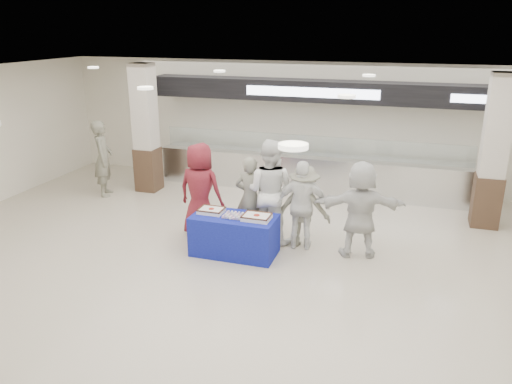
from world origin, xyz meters
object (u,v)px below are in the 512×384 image
(display_table, at_px, (234,235))
(sheet_cake_left, at_px, (211,210))
(chef_tall, at_px, (270,191))
(civilian_white, at_px, (360,209))
(cupcake_tray, at_px, (233,215))
(chef_short, at_px, (303,206))
(soldier_a, at_px, (250,198))
(soldier_bg, at_px, (103,158))
(civilian_maroon, at_px, (200,190))
(sheet_cake_right, at_px, (257,217))
(soldier_b, at_px, (304,206))

(display_table, distance_m, sheet_cake_left, 0.63)
(chef_tall, height_order, civilian_white, chef_tall)
(cupcake_tray, relative_size, chef_short, 0.20)
(soldier_a, xyz_separation_m, soldier_bg, (-4.29, 1.43, 0.10))
(chef_short, bearing_deg, civilian_maroon, -8.16)
(sheet_cake_right, distance_m, soldier_a, 0.92)
(soldier_a, bearing_deg, civilian_maroon, 9.07)
(sheet_cake_left, xyz_separation_m, chef_tall, (0.90, 0.76, 0.22))
(civilian_white, relative_size, soldier_bg, 0.96)
(sheet_cake_right, xyz_separation_m, chef_short, (0.69, 0.66, 0.06))
(soldier_a, relative_size, chef_tall, 0.82)
(chef_short, bearing_deg, cupcake_tray, 22.61)
(display_table, relative_size, civilian_maroon, 0.81)
(civilian_maroon, bearing_deg, chef_tall, -168.21)
(display_table, xyz_separation_m, sheet_cake_right, (0.44, -0.02, 0.43))
(display_table, distance_m, cupcake_tray, 0.41)
(chef_tall, bearing_deg, cupcake_tray, 67.14)
(sheet_cake_left, height_order, chef_short, chef_short)
(chef_tall, distance_m, civilian_white, 1.77)
(civilian_maroon, distance_m, soldier_a, 1.01)
(sheet_cake_left, distance_m, chef_tall, 1.20)
(sheet_cake_right, xyz_separation_m, chef_tall, (-0.00, 0.84, 0.22))
(display_table, height_order, cupcake_tray, cupcake_tray)
(display_table, bearing_deg, civilian_white, 16.37)
(sheet_cake_right, xyz_separation_m, civilian_white, (1.75, 0.66, 0.10))
(chef_short, relative_size, soldier_bg, 0.92)
(display_table, bearing_deg, cupcake_tray, -103.41)
(sheet_cake_right, xyz_separation_m, soldier_bg, (-4.69, 2.27, 0.14))
(sheet_cake_left, distance_m, civilian_white, 2.73)
(civilian_white, bearing_deg, chef_short, -13.21)
(sheet_cake_left, bearing_deg, chef_tall, 40.21)
(sheet_cake_left, bearing_deg, civilian_maroon, 128.89)
(display_table, height_order, soldier_b, soldier_b)
(chef_tall, height_order, soldier_bg, chef_tall)
(chef_tall, relative_size, soldier_b, 1.28)
(soldier_a, bearing_deg, display_table, 86.33)
(chef_tall, bearing_deg, display_table, 66.55)
(civilian_white, height_order, soldier_bg, soldier_bg)
(soldier_a, xyz_separation_m, chef_tall, (0.39, 0.01, 0.18))
(soldier_b, bearing_deg, soldier_a, -1.38)
(sheet_cake_left, distance_m, sheet_cake_right, 0.91)
(soldier_b, bearing_deg, civilian_maroon, 4.49)
(soldier_bg, bearing_deg, soldier_b, -130.03)
(sheet_cake_right, distance_m, cupcake_tray, 0.45)
(chef_tall, distance_m, soldier_b, 0.73)
(civilian_maroon, distance_m, chef_short, 2.08)
(soldier_bg, bearing_deg, cupcake_tray, -142.90)
(chef_short, distance_m, civilian_white, 1.07)
(display_table, bearing_deg, sheet_cake_right, -3.06)
(chef_short, distance_m, soldier_bg, 5.62)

